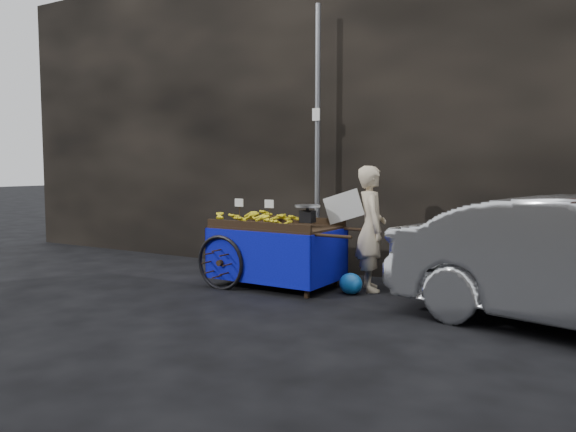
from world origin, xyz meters
The scene contains 6 objects.
ground centered at (0.00, 0.00, 0.00)m, with size 80.00×80.00×0.00m, color black.
building_wall centered at (0.39, 2.60, 2.50)m, with size 13.50×2.00×5.00m.
street_pole centered at (0.30, 1.30, 2.01)m, with size 0.12×0.10×4.00m.
banana_cart centered at (0.15, 0.31, 0.75)m, with size 2.26×1.15×1.22m.
vendor centered at (1.40, 0.72, 0.82)m, with size 0.96×0.72×1.65m.
plastic_bag centered at (1.28, 0.36, 0.14)m, with size 0.31×0.25×0.28m, color blue.
Camera 1 is at (4.18, -6.15, 1.63)m, focal length 35.00 mm.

